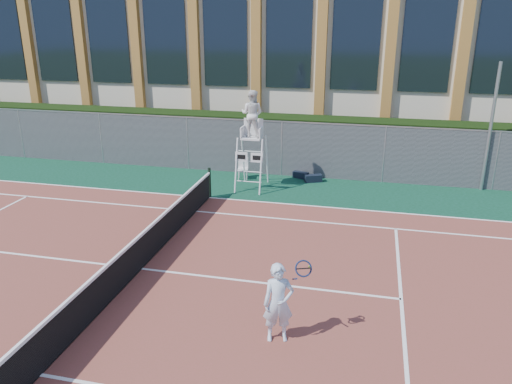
% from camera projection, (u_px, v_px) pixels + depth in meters
% --- Properties ---
extents(ground, '(120.00, 120.00, 0.00)m').
position_uv_depth(ground, '(141.00, 270.00, 12.72)').
color(ground, '#233814').
extents(apron, '(36.00, 20.00, 0.01)m').
position_uv_depth(apron, '(157.00, 253.00, 13.63)').
color(apron, '#0B331C').
rests_on(apron, ground).
extents(tennis_court, '(23.77, 10.97, 0.02)m').
position_uv_depth(tennis_court, '(141.00, 269.00, 12.71)').
color(tennis_court, brown).
rests_on(tennis_court, apron).
extents(tennis_net, '(0.10, 11.30, 1.10)m').
position_uv_depth(tennis_net, '(140.00, 251.00, 12.54)').
color(tennis_net, black).
rests_on(tennis_net, ground).
extents(fence, '(40.00, 0.06, 2.20)m').
position_uv_depth(fence, '(234.00, 146.00, 20.44)').
color(fence, '#595E60').
rests_on(fence, ground).
extents(hedge, '(40.00, 1.40, 2.20)m').
position_uv_depth(hedge, '(241.00, 140.00, 21.55)').
color(hedge, black).
rests_on(hedge, ground).
extents(building, '(45.00, 10.60, 8.22)m').
position_uv_depth(building, '(277.00, 55.00, 27.85)').
color(building, beige).
rests_on(building, ground).
extents(steel_pole, '(0.12, 0.12, 4.67)m').
position_uv_depth(steel_pole, '(490.00, 128.00, 17.87)').
color(steel_pole, '#9EA0A5').
rests_on(steel_pole, ground).
extents(umpire_chair, '(1.03, 1.59, 3.70)m').
position_uv_depth(umpire_chair, '(252.00, 117.00, 18.05)').
color(umpire_chair, white).
rests_on(umpire_chair, ground).
extents(plastic_chair, '(0.47, 0.47, 0.85)m').
position_uv_depth(plastic_chair, '(243.00, 166.00, 19.81)').
color(plastic_chair, silver).
rests_on(plastic_chair, apron).
extents(sports_bag_near, '(0.72, 0.51, 0.29)m').
position_uv_depth(sports_bag_near, '(313.00, 178.00, 19.48)').
color(sports_bag_near, black).
rests_on(sports_bag_near, apron).
extents(sports_bag_far, '(0.67, 0.49, 0.25)m').
position_uv_depth(sports_bag_far, '(301.00, 175.00, 19.97)').
color(sports_bag_far, black).
rests_on(sports_bag_far, apron).
extents(tennis_player, '(0.97, 0.71, 1.66)m').
position_uv_depth(tennis_player, '(279.00, 303.00, 9.66)').
color(tennis_player, silver).
rests_on(tennis_player, tennis_court).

